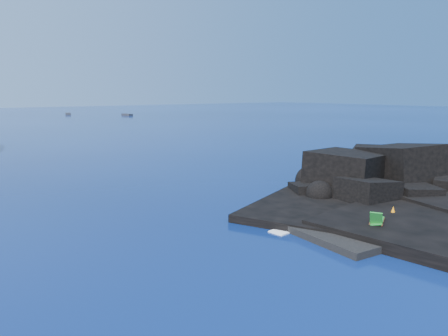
# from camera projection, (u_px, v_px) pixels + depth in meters

# --- Properties ---
(ground) EXTENTS (400.00, 400.00, 0.00)m
(ground) POSITION_uv_depth(u_px,v_px,m) (319.00, 248.00, 20.12)
(ground) COLOR #030F32
(ground) RESTS_ON ground
(headland) EXTENTS (24.00, 24.00, 3.60)m
(headland) POSITION_uv_depth(u_px,v_px,m) (409.00, 195.00, 30.28)
(headland) COLOR black
(headland) RESTS_ON ground
(beach) EXTENTS (9.08, 6.86, 0.70)m
(beach) POSITION_uv_depth(u_px,v_px,m) (368.00, 227.00, 23.22)
(beach) COLOR black
(beach) RESTS_ON ground
(surf_foam) EXTENTS (10.00, 8.00, 0.06)m
(surf_foam) POSITION_uv_depth(u_px,v_px,m) (310.00, 208.00, 27.02)
(surf_foam) COLOR white
(surf_foam) RESTS_ON ground
(deck_chair) EXTENTS (1.75, 1.38, 1.11)m
(deck_chair) POSITION_uv_depth(u_px,v_px,m) (377.00, 217.00, 21.92)
(deck_chair) COLOR #1B7C28
(deck_chair) RESTS_ON beach
(towel) EXTENTS (1.98, 0.95, 0.05)m
(towel) POSITION_uv_depth(u_px,v_px,m) (366.00, 224.00, 22.53)
(towel) COLOR white
(towel) RESTS_ON beach
(sunbather) EXTENTS (1.77, 0.45, 0.24)m
(sunbather) POSITION_uv_depth(u_px,v_px,m) (366.00, 221.00, 22.50)
(sunbather) COLOR tan
(sunbather) RESTS_ON towel
(marker_cone) EXTENTS (0.53, 0.53, 0.61)m
(marker_cone) POSITION_uv_depth(u_px,v_px,m) (393.00, 212.00, 23.76)
(marker_cone) COLOR orange
(marker_cone) RESTS_ON beach
(distant_boat_a) EXTENTS (2.58, 4.80, 0.61)m
(distant_boat_a) POSITION_uv_depth(u_px,v_px,m) (68.00, 115.00, 135.60)
(distant_boat_a) COLOR #2B2B30
(distant_boat_a) RESTS_ON ground
(distant_boat_b) EXTENTS (1.79, 4.46, 0.58)m
(distant_boat_b) POSITION_uv_depth(u_px,v_px,m) (127.00, 116.00, 130.49)
(distant_boat_b) COLOR #25252A
(distant_boat_b) RESTS_ON ground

